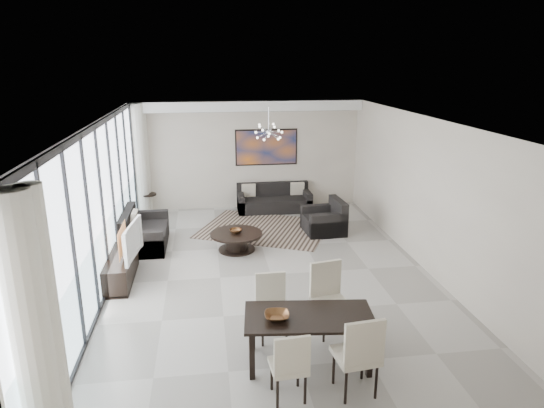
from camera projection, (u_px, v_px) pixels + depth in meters
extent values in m
cube|color=#A8A39B|center=(271.00, 274.00, 9.18)|extent=(6.00, 9.00, 0.02)
cube|color=white|center=(271.00, 121.00, 8.36)|extent=(6.00, 9.00, 0.02)
cube|color=beige|center=(248.00, 155.00, 13.03)|extent=(6.00, 0.02, 2.90)
cube|color=beige|center=(337.00, 335.00, 4.51)|extent=(6.00, 0.02, 2.90)
cube|color=beige|center=(427.00, 195.00, 9.17)|extent=(0.02, 9.00, 2.90)
cube|color=silver|center=(100.00, 208.00, 8.37)|extent=(0.01, 8.95, 2.85)
cube|color=black|center=(94.00, 127.00, 7.98)|extent=(0.04, 8.95, 0.10)
cube|color=black|center=(111.00, 283.00, 8.78)|extent=(0.04, 8.95, 0.06)
cube|color=black|center=(21.00, 331.00, 4.58)|extent=(0.04, 0.05, 2.88)
cube|color=black|center=(52.00, 284.00, 5.53)|extent=(0.04, 0.05, 2.88)
cube|color=black|center=(74.00, 251.00, 6.48)|extent=(0.04, 0.05, 2.88)
cube|color=black|center=(90.00, 227.00, 7.43)|extent=(0.04, 0.05, 2.88)
cube|color=black|center=(103.00, 208.00, 8.38)|extent=(0.04, 0.05, 2.88)
cube|color=black|center=(113.00, 193.00, 9.33)|extent=(0.04, 0.05, 2.88)
cube|color=black|center=(121.00, 181.00, 10.28)|extent=(0.04, 0.05, 2.88)
cube|color=black|center=(128.00, 170.00, 11.22)|extent=(0.04, 0.05, 2.88)
cube|color=black|center=(133.00, 162.00, 12.17)|extent=(0.04, 0.05, 2.88)
cylinder|color=silver|center=(32.00, 338.00, 4.46)|extent=(0.36, 0.36, 2.85)
cylinder|color=silver|center=(140.00, 160.00, 12.33)|extent=(0.36, 0.36, 2.85)
cube|color=white|center=(248.00, 106.00, 12.47)|extent=(5.98, 0.40, 0.26)
cube|color=#CB641C|center=(266.00, 147.00, 13.02)|extent=(1.68, 0.04, 0.98)
cylinder|color=silver|center=(269.00, 120.00, 10.85)|extent=(0.02, 0.02, 0.55)
sphere|color=silver|center=(269.00, 132.00, 10.93)|extent=(0.12, 0.12, 0.12)
cube|color=black|center=(265.00, 228.00, 11.68)|extent=(3.57, 3.24, 0.01)
cylinder|color=black|center=(236.00, 234.00, 10.27)|extent=(1.11, 1.11, 0.04)
cylinder|color=black|center=(237.00, 242.00, 10.32)|extent=(0.49, 0.49, 0.34)
cylinder|color=black|center=(237.00, 249.00, 10.37)|extent=(0.78, 0.78, 0.03)
imported|color=brown|center=(236.00, 231.00, 10.26)|extent=(0.31, 0.31, 0.08)
cube|color=black|center=(274.00, 204.00, 13.04)|extent=(1.96, 0.80, 0.36)
cube|color=black|center=(272.00, 188.00, 13.24)|extent=(1.96, 0.16, 0.36)
cube|color=black|center=(241.00, 203.00, 12.89)|extent=(0.16, 0.80, 0.52)
cube|color=black|center=(307.00, 200.00, 13.13)|extent=(0.16, 0.80, 0.52)
cube|color=black|center=(146.00, 237.00, 10.55)|extent=(0.90, 1.60, 0.40)
cube|color=black|center=(127.00, 221.00, 10.39)|extent=(0.18, 1.60, 0.40)
cube|color=black|center=(142.00, 245.00, 9.85)|extent=(0.90, 0.18, 0.58)
cube|color=black|center=(149.00, 223.00, 11.20)|extent=(0.90, 0.18, 0.58)
cube|color=black|center=(323.00, 224.00, 11.39)|extent=(0.95, 0.99, 0.39)
cube|color=black|center=(338.00, 208.00, 11.35)|extent=(0.24, 0.94, 0.39)
cube|color=black|center=(319.00, 216.00, 11.72)|extent=(0.89, 0.24, 0.57)
cube|color=black|center=(329.00, 226.00, 11.01)|extent=(0.89, 0.24, 0.57)
cylinder|color=black|center=(148.00, 194.00, 12.61)|extent=(0.41, 0.41, 0.04)
cylinder|color=black|center=(149.00, 205.00, 12.69)|extent=(0.06, 0.06, 0.51)
cylinder|color=black|center=(150.00, 214.00, 12.77)|extent=(0.29, 0.29, 0.03)
cube|color=black|center=(121.00, 268.00, 8.89)|extent=(0.43, 1.54, 0.48)
imported|color=gray|center=(127.00, 240.00, 8.71)|extent=(0.27, 1.10, 0.63)
cube|color=black|center=(309.00, 317.00, 6.34)|extent=(1.77, 1.02, 0.04)
cube|color=black|center=(252.00, 356.00, 6.10)|extent=(0.07, 0.07, 0.67)
cube|color=black|center=(252.00, 328.00, 6.73)|extent=(0.07, 0.07, 0.67)
cube|color=black|center=(370.00, 354.00, 6.15)|extent=(0.07, 0.07, 0.67)
cube|color=black|center=(360.00, 326.00, 6.77)|extent=(0.07, 0.07, 0.67)
cube|color=beige|center=(288.00, 366.00, 5.74)|extent=(0.45, 0.45, 0.06)
cube|color=beige|center=(292.00, 358.00, 5.50)|extent=(0.43, 0.07, 0.52)
cylinder|color=black|center=(272.00, 376.00, 5.93)|extent=(0.04, 0.04, 0.40)
cylinder|color=black|center=(305.00, 389.00, 5.68)|extent=(0.04, 0.04, 0.40)
cube|color=beige|center=(356.00, 356.00, 5.83)|extent=(0.55, 0.55, 0.06)
cube|color=beige|center=(364.00, 345.00, 5.55)|extent=(0.50, 0.11, 0.60)
cylinder|color=black|center=(334.00, 367.00, 6.03)|extent=(0.04, 0.04, 0.46)
cylinder|color=black|center=(376.00, 382.00, 5.77)|extent=(0.04, 0.04, 0.46)
cube|color=beige|center=(273.00, 311.00, 6.96)|extent=(0.45, 0.45, 0.06)
cube|color=beige|center=(270.00, 289.00, 7.07)|extent=(0.44, 0.06, 0.54)
cylinder|color=black|center=(287.00, 331.00, 6.90)|extent=(0.04, 0.04, 0.41)
cylinder|color=black|center=(259.00, 321.00, 7.17)|extent=(0.04, 0.04, 0.41)
cube|color=beige|center=(331.00, 303.00, 7.10)|extent=(0.57, 0.57, 0.06)
cube|color=beige|center=(325.00, 280.00, 7.21)|extent=(0.49, 0.15, 0.60)
cylinder|color=black|center=(348.00, 323.00, 7.06)|extent=(0.04, 0.04, 0.46)
cylinder|color=black|center=(313.00, 315.00, 7.29)|extent=(0.04, 0.04, 0.46)
imported|color=brown|center=(277.00, 316.00, 6.24)|extent=(0.36, 0.36, 0.08)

